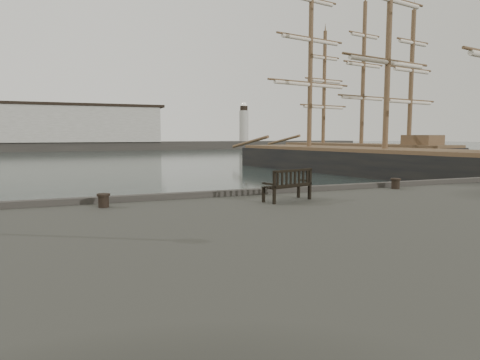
# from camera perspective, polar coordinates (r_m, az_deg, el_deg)

# --- Properties ---
(ground) EXTENTS (400.00, 400.00, 0.00)m
(ground) POSITION_cam_1_polar(r_m,az_deg,el_deg) (14.61, 0.47, -7.98)
(ground) COLOR black
(ground) RESTS_ON ground
(breakwater) EXTENTS (140.00, 9.50, 12.20)m
(breakwater) POSITION_cam_1_polar(r_m,az_deg,el_deg) (105.11, -21.59, 5.99)
(breakwater) COLOR #383530
(breakwater) RESTS_ON ground
(bench) EXTENTS (1.70, 1.01, 0.93)m
(bench) POSITION_cam_1_polar(r_m,az_deg,el_deg) (12.92, 6.37, -1.47)
(bench) COLOR black
(bench) RESTS_ON quay
(bollard_left) EXTENTS (0.44, 0.44, 0.38)m
(bollard_left) POSITION_cam_1_polar(r_m,az_deg,el_deg) (12.28, -17.73, -2.62)
(bollard_left) COLOR black
(bollard_left) RESTS_ON quay
(bollard_right) EXTENTS (0.45, 0.45, 0.39)m
(bollard_right) POSITION_cam_1_polar(r_m,az_deg,el_deg) (16.75, 20.03, -0.45)
(bollard_right) COLOR black
(bollard_right) RESTS_ON quay
(tall_ship_main) EXTENTS (13.73, 35.38, 26.02)m
(tall_ship_main) POSITION_cam_1_polar(r_m,az_deg,el_deg) (39.75, 18.67, 1.56)
(tall_ship_main) COLOR black
(tall_ship_main) RESTS_ON ground
(tall_ship_far) EXTENTS (9.93, 25.79, 21.62)m
(tall_ship_far) POSITION_cam_1_polar(r_m,az_deg,el_deg) (57.70, 15.81, 2.98)
(tall_ship_far) COLOR black
(tall_ship_far) RESTS_ON ground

